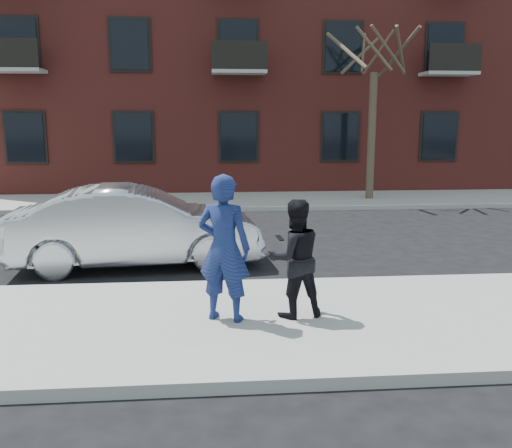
{
  "coord_description": "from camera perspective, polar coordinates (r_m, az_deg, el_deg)",
  "views": [
    {
      "loc": [
        -0.95,
        -7.13,
        2.77
      ],
      "look_at": [
        -0.32,
        0.4,
        1.33
      ],
      "focal_mm": 38.0,
      "sensor_mm": 36.0,
      "label": 1
    }
  ],
  "objects": [
    {
      "name": "ground",
      "position": [
        7.7,
        2.64,
        -10.28
      ],
      "size": [
        100.0,
        100.0,
        0.0
      ],
      "primitive_type": "plane",
      "color": "black",
      "rests_on": "ground"
    },
    {
      "name": "far_sidewalk",
      "position": [
        18.6,
        -1.84,
        2.45
      ],
      "size": [
        50.0,
        3.5,
        0.15
      ],
      "primitive_type": "cube",
      "color": "gray",
      "rests_on": "ground"
    },
    {
      "name": "far_curb",
      "position": [
        16.82,
        -1.51,
        1.57
      ],
      "size": [
        50.0,
        0.1,
        0.15
      ],
      "primitive_type": "cube",
      "color": "#999691",
      "rests_on": "ground"
    },
    {
      "name": "apartment_building",
      "position": [
        25.52,
        1.97,
        18.4
      ],
      "size": [
        24.3,
        10.3,
        12.3
      ],
      "color": "maroon",
      "rests_on": "ground"
    },
    {
      "name": "man_hoodie",
      "position": [
        7.11,
        -3.39,
        -2.55
      ],
      "size": [
        0.83,
        0.69,
        1.96
      ],
      "rotation": [
        0.0,
        0.0,
        2.78
      ],
      "color": "navy",
      "rests_on": "near_sidewalk"
    },
    {
      "name": "silver_sedan",
      "position": [
        10.61,
        -12.43,
        -0.29
      ],
      "size": [
        4.84,
        2.09,
        1.55
      ],
      "primitive_type": "imported",
      "rotation": [
        0.0,
        0.0,
        1.67
      ],
      "color": "#B7BABF",
      "rests_on": "ground"
    },
    {
      "name": "near_curb",
      "position": [
        9.13,
        1.38,
        -6.36
      ],
      "size": [
        50.0,
        0.1,
        0.15
      ],
      "primitive_type": "cube",
      "color": "#999691",
      "rests_on": "ground"
    },
    {
      "name": "man_peacoat",
      "position": [
        7.3,
        4.07,
        -3.63
      ],
      "size": [
        0.88,
        0.75,
        1.61
      ],
      "rotation": [
        0.0,
        0.0,
        3.34
      ],
      "color": "black",
      "rests_on": "near_sidewalk"
    },
    {
      "name": "street_tree",
      "position": [
        19.13,
        12.47,
        18.83
      ],
      "size": [
        3.6,
        3.6,
        6.8
      ],
      "color": "#372D20",
      "rests_on": "far_sidewalk"
    },
    {
      "name": "near_sidewalk",
      "position": [
        7.44,
        2.9,
        -10.42
      ],
      "size": [
        50.0,
        3.5,
        0.15
      ],
      "primitive_type": "cube",
      "color": "gray",
      "rests_on": "ground"
    }
  ]
}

